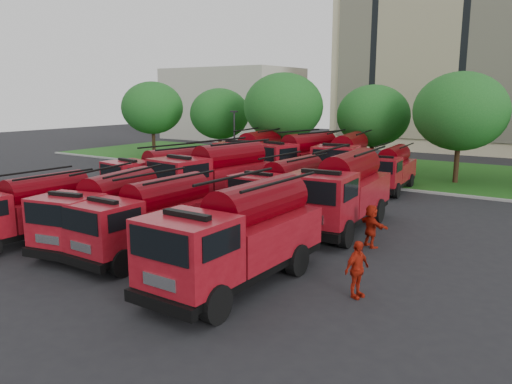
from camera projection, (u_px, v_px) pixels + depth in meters
ground at (185, 248)px, 21.25m from camera, size 140.00×140.00×0.00m
lawn at (391, 170)px, 42.40m from camera, size 70.00×16.00×0.12m
curb at (353, 184)px, 35.81m from camera, size 70.00×0.30×0.14m
apartment_building at (478, 40)px, 56.76m from camera, size 30.00×14.18×25.00m
side_building at (233, 104)px, 72.52m from camera, size 18.00×12.00×10.00m
tree_0 at (152, 108)px, 51.32m from camera, size 6.30×6.30×7.70m
tree_1 at (220, 114)px, 47.85m from camera, size 5.71×5.71×6.98m
tree_2 at (283, 107)px, 42.09m from camera, size 6.72×6.72×8.22m
tree_3 at (373, 116)px, 40.43m from camera, size 5.88×5.88×7.19m
tree_4 at (461, 111)px, 35.27m from camera, size 6.55×6.55×8.01m
lamp_post_0 at (234, 139)px, 40.16m from camera, size 0.60×0.25×5.11m
fire_truck_0 at (27, 209)px, 21.89m from camera, size 2.44×6.40×2.89m
fire_truck_1 at (105, 210)px, 21.35m from camera, size 3.64×7.08×3.07m
fire_truck_2 at (149, 218)px, 20.13m from camera, size 2.50×6.71×3.05m
fire_truck_3 at (238, 236)px, 16.82m from camera, size 2.85×7.59×3.44m
fire_truck_4 at (163, 176)px, 29.89m from camera, size 3.54×7.36×3.22m
fire_truck_5 at (215, 175)px, 28.89m from camera, size 3.74×8.19×3.60m
fire_truck_6 at (283, 189)px, 25.92m from camera, size 2.63×6.88×3.11m
fire_truck_7 at (341, 191)px, 23.99m from camera, size 3.41×8.16×3.63m
fire_truck_8 at (253, 155)px, 38.09m from camera, size 3.87×8.25×3.61m
fire_truck_9 at (298, 158)px, 36.65m from camera, size 4.20×8.25×3.59m
fire_truck_10 at (345, 160)px, 35.33m from camera, size 4.08×8.35×3.64m
fire_truck_11 at (390, 169)px, 33.51m from camera, size 2.79×6.61×2.93m
firefighter_0 at (156, 287)px, 16.90m from camera, size 0.74×0.56×1.94m
firefighter_1 at (75, 265)px, 19.10m from camera, size 0.99×0.62×1.94m
firefighter_2 at (356, 297)px, 16.09m from camera, size 0.90×1.23×1.88m
firefighter_3 at (227, 304)px, 15.55m from camera, size 1.27×1.20×1.79m
firefighter_4 at (175, 226)px, 24.74m from camera, size 0.87×0.71×1.52m
firefighter_5 at (370, 247)px, 21.39m from camera, size 1.83×1.55×1.84m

